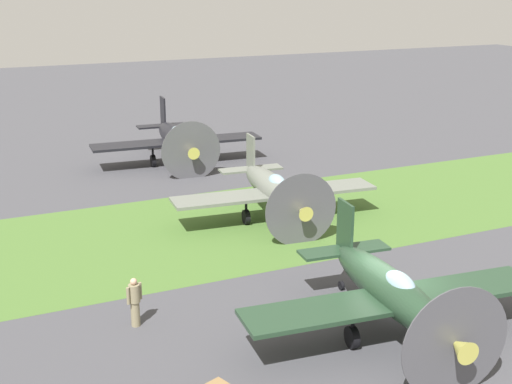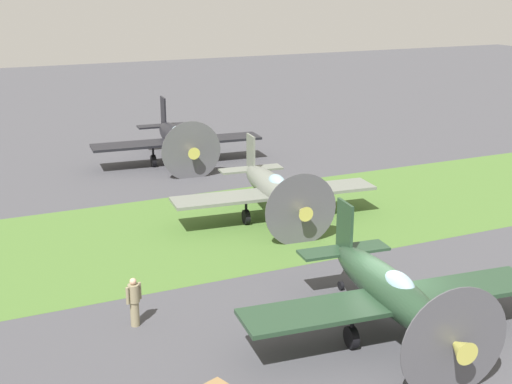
% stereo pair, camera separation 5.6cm
% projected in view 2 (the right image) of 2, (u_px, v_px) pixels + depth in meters
% --- Properties ---
extents(ground_plane, '(160.00, 160.00, 0.00)m').
position_uv_depth(ground_plane, '(389.00, 318.00, 23.42)').
color(ground_plane, '#424247').
extents(grass_verge, '(120.00, 11.00, 0.01)m').
position_uv_depth(grass_verge, '(259.00, 222.00, 32.76)').
color(grass_verge, '#476B2D').
rests_on(grass_verge, ground).
extents(airplane_lead, '(10.30, 8.16, 3.66)m').
position_uv_depth(airplane_lead, '(391.00, 292.00, 21.90)').
color(airplane_lead, '#233D28').
rests_on(airplane_lead, ground).
extents(airplane_wingman, '(10.13, 8.02, 3.60)m').
position_uv_depth(airplane_wingman, '(273.00, 189.00, 32.83)').
color(airplane_wingman, slate).
rests_on(airplane_wingman, ground).
extents(airplane_trail, '(10.75, 8.51, 3.82)m').
position_uv_depth(airplane_trail, '(177.00, 138.00, 42.93)').
color(airplane_trail, black).
rests_on(airplane_trail, ground).
extents(ground_crew_chief, '(0.58, 0.38, 1.73)m').
position_uv_depth(ground_crew_chief, '(134.00, 301.00, 22.65)').
color(ground_crew_chief, '#847A5B').
rests_on(ground_crew_chief, ground).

